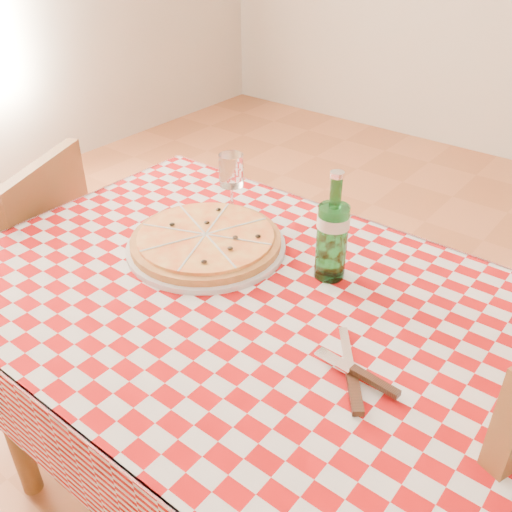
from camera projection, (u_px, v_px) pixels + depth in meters
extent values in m
plane|color=#A25834|center=(248.00, 508.00, 1.62)|extent=(6.00, 6.00, 0.00)
cube|color=brown|center=(246.00, 305.00, 1.23)|extent=(1.20, 0.80, 0.04)
cylinder|color=brown|center=(5.00, 403.00, 1.49)|extent=(0.06, 0.06, 0.71)
cylinder|color=brown|center=(187.00, 284.00, 1.94)|extent=(0.06, 0.06, 0.71)
cylinder|color=brown|center=(510.00, 446.00, 1.37)|extent=(0.06, 0.06, 0.71)
cube|color=#9E090A|center=(246.00, 296.00, 1.21)|extent=(1.30, 0.90, 0.01)
cube|color=brown|center=(17.00, 285.00, 1.83)|extent=(0.51, 0.51, 0.04)
cylinder|color=brown|center=(99.00, 315.00, 2.05)|extent=(0.03, 0.03, 0.39)
cylinder|color=brown|center=(17.00, 301.00, 2.11)|extent=(0.03, 0.03, 0.39)
cylinder|color=brown|center=(49.00, 379.00, 1.78)|extent=(0.03, 0.03, 0.39)
cube|color=brown|center=(52.00, 230.00, 1.67)|extent=(0.19, 0.37, 0.42)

